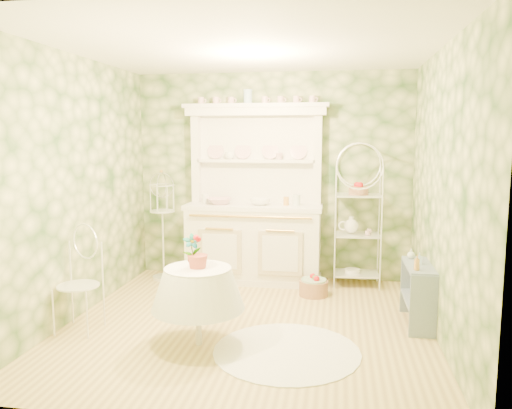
% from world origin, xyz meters
% --- Properties ---
extents(floor, '(3.60, 3.60, 0.00)m').
position_xyz_m(floor, '(0.00, 0.00, 0.00)').
color(floor, '#D5BD73').
rests_on(floor, ground).
extents(ceiling, '(3.60, 3.60, 0.00)m').
position_xyz_m(ceiling, '(0.00, 0.00, 2.70)').
color(ceiling, white).
rests_on(ceiling, floor).
extents(wall_left, '(3.60, 3.60, 0.00)m').
position_xyz_m(wall_left, '(-1.80, 0.00, 1.35)').
color(wall_left, beige).
rests_on(wall_left, floor).
extents(wall_right, '(3.60, 3.60, 0.00)m').
position_xyz_m(wall_right, '(1.80, 0.00, 1.35)').
color(wall_right, beige).
rests_on(wall_right, floor).
extents(wall_back, '(3.60, 3.60, 0.00)m').
position_xyz_m(wall_back, '(0.00, 1.80, 1.35)').
color(wall_back, beige).
rests_on(wall_back, floor).
extents(wall_front, '(3.60, 3.60, 0.00)m').
position_xyz_m(wall_front, '(0.00, -1.80, 1.35)').
color(wall_front, beige).
rests_on(wall_front, floor).
extents(kitchen_dresser, '(1.87, 0.61, 2.29)m').
position_xyz_m(kitchen_dresser, '(-0.20, 1.52, 1.15)').
color(kitchen_dresser, white).
rests_on(kitchen_dresser, floor).
extents(bakers_rack, '(0.57, 0.42, 1.76)m').
position_xyz_m(bakers_rack, '(1.12, 1.56, 0.88)').
color(bakers_rack, white).
rests_on(bakers_rack, floor).
extents(side_shelf, '(0.32, 0.69, 0.57)m').
position_xyz_m(side_shelf, '(1.67, 0.29, 0.29)').
color(side_shelf, gray).
rests_on(side_shelf, floor).
extents(round_table, '(0.69, 0.69, 0.68)m').
position_xyz_m(round_table, '(-0.35, -0.55, 0.34)').
color(round_table, white).
rests_on(round_table, floor).
extents(cafe_chair, '(0.50, 0.50, 0.85)m').
position_xyz_m(cafe_chair, '(-1.58, -0.43, 0.42)').
color(cafe_chair, white).
rests_on(cafe_chair, floor).
extents(birdcage_stand, '(0.37, 0.37, 1.53)m').
position_xyz_m(birdcage_stand, '(-1.39, 1.42, 0.76)').
color(birdcage_stand, white).
rests_on(birdcage_stand, floor).
extents(floor_basket, '(0.44, 0.44, 0.24)m').
position_xyz_m(floor_basket, '(0.60, 1.04, 0.12)').
color(floor_basket, '#AA7857').
rests_on(floor_basket, floor).
extents(lace_rug, '(1.56, 1.56, 0.01)m').
position_xyz_m(lace_rug, '(0.45, -0.58, 0.01)').
color(lace_rug, white).
rests_on(lace_rug, floor).
extents(bowl_floral, '(0.41, 0.41, 0.08)m').
position_xyz_m(bowl_floral, '(-0.64, 1.50, 1.02)').
color(bowl_floral, white).
rests_on(bowl_floral, kitchen_dresser).
extents(bowl_white, '(0.29, 0.29, 0.08)m').
position_xyz_m(bowl_white, '(-0.11, 1.48, 1.02)').
color(bowl_white, white).
rests_on(bowl_white, kitchen_dresser).
extents(cup_left, '(0.13, 0.13, 0.10)m').
position_xyz_m(cup_left, '(-0.55, 1.68, 1.61)').
color(cup_left, white).
rests_on(cup_left, kitchen_dresser).
extents(cup_right, '(0.10, 0.10, 0.09)m').
position_xyz_m(cup_right, '(0.11, 1.68, 1.61)').
color(cup_right, white).
rests_on(cup_right, kitchen_dresser).
extents(potted_geranium, '(0.19, 0.16, 0.30)m').
position_xyz_m(potted_geranium, '(-0.40, -0.56, 0.85)').
color(potted_geranium, '#3F7238').
rests_on(potted_geranium, round_table).
extents(bottle_amber, '(0.06, 0.06, 0.15)m').
position_xyz_m(bottle_amber, '(1.62, 0.06, 0.68)').
color(bottle_amber, gold).
rests_on(bottle_amber, side_shelf).
extents(bottle_blue, '(0.06, 0.06, 0.11)m').
position_xyz_m(bottle_blue, '(1.68, 0.31, 0.65)').
color(bottle_blue, '#A8C7DF').
rests_on(bottle_blue, side_shelf).
extents(bottle_glass, '(0.10, 0.10, 0.10)m').
position_xyz_m(bottle_glass, '(1.63, 0.53, 0.65)').
color(bottle_glass, silver).
rests_on(bottle_glass, side_shelf).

